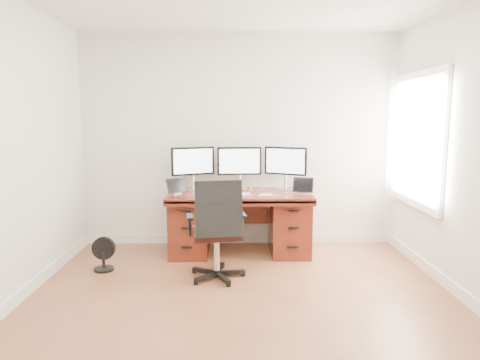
{
  "coord_description": "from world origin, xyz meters",
  "views": [
    {
      "loc": [
        -0.07,
        -3.24,
        1.65
      ],
      "look_at": [
        0.0,
        1.5,
        0.95
      ],
      "focal_mm": 32.0,
      "sensor_mm": 36.0,
      "label": 1
    }
  ],
  "objects_px": {
    "office_chair": "(217,247)",
    "floor_fan": "(103,255)",
    "monitor_center": "(239,163)",
    "keyboard": "(238,194)",
    "desk": "(240,221)"
  },
  "relations": [
    {
      "from": "keyboard",
      "to": "floor_fan",
      "type": "bearing_deg",
      "value": -172.88
    },
    {
      "from": "floor_fan",
      "to": "keyboard",
      "type": "bearing_deg",
      "value": 18.92
    },
    {
      "from": "office_chair",
      "to": "floor_fan",
      "type": "bearing_deg",
      "value": 159.17
    },
    {
      "from": "desk",
      "to": "monitor_center",
      "type": "height_order",
      "value": "monitor_center"
    },
    {
      "from": "floor_fan",
      "to": "office_chair",
      "type": "bearing_deg",
      "value": -9.88
    },
    {
      "from": "desk",
      "to": "office_chair",
      "type": "relative_size",
      "value": 1.62
    },
    {
      "from": "desk",
      "to": "monitor_center",
      "type": "relative_size",
      "value": 3.08
    },
    {
      "from": "floor_fan",
      "to": "keyboard",
      "type": "relative_size",
      "value": 1.25
    },
    {
      "from": "floor_fan",
      "to": "keyboard",
      "type": "xyz_separation_m",
      "value": [
        1.46,
        0.42,
        0.58
      ]
    },
    {
      "from": "monitor_center",
      "to": "desk",
      "type": "bearing_deg",
      "value": -94.31
    },
    {
      "from": "floor_fan",
      "to": "monitor_center",
      "type": "distance_m",
      "value": 1.93
    },
    {
      "from": "office_chair",
      "to": "keyboard",
      "type": "distance_m",
      "value": 0.84
    },
    {
      "from": "office_chair",
      "to": "keyboard",
      "type": "relative_size",
      "value": 3.59
    },
    {
      "from": "desk",
      "to": "monitor_center",
      "type": "distance_m",
      "value": 0.72
    },
    {
      "from": "monitor_center",
      "to": "keyboard",
      "type": "bearing_deg",
      "value": -97.89
    }
  ]
}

